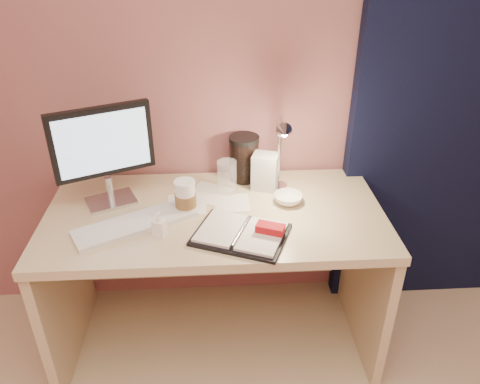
{
  "coord_description": "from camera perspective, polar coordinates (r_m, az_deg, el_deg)",
  "views": [
    {
      "loc": [
        0.01,
        -0.26,
        1.77
      ],
      "look_at": [
        0.1,
        1.33,
        0.85
      ],
      "focal_mm": 35.0,
      "sensor_mm": 36.0,
      "label": 1
    }
  ],
  "objects": [
    {
      "name": "lotion_bottle",
      "position": [
        1.8,
        -9.84,
        -3.87
      ],
      "size": [
        0.06,
        0.06,
        0.1
      ],
      "primitive_type": "imported",
      "rotation": [
        0.0,
        0.0,
        -0.36
      ],
      "color": "white",
      "rests_on": "desk"
    },
    {
      "name": "room",
      "position": [
        2.26,
        21.98,
        11.58
      ],
      "size": [
        3.5,
        3.5,
        3.5
      ],
      "color": "#C6B28E",
      "rests_on": "ground"
    },
    {
      "name": "keyboard",
      "position": [
        1.89,
        -12.58,
        -3.77
      ],
      "size": [
        0.49,
        0.36,
        0.02
      ],
      "primitive_type": "cube",
      "rotation": [
        0.0,
        0.0,
        0.49
      ],
      "color": "white",
      "rests_on": "desk"
    },
    {
      "name": "clear_cup",
      "position": [
        2.04,
        -1.6,
        1.84
      ],
      "size": [
        0.09,
        0.09,
        0.15
      ],
      "primitive_type": "cylinder",
      "color": "white",
      "rests_on": "desk"
    },
    {
      "name": "paper_b",
      "position": [
        2.0,
        -1.0,
        -1.33
      ],
      "size": [
        0.15,
        0.15,
        0.0
      ],
      "primitive_type": "cube",
      "rotation": [
        0.0,
        0.0,
        -0.01
      ],
      "color": "white",
      "rests_on": "desk"
    },
    {
      "name": "planner",
      "position": [
        1.79,
        0.42,
        -5.04
      ],
      "size": [
        0.41,
        0.36,
        0.05
      ],
      "rotation": [
        0.0,
        0.0,
        -0.39
      ],
      "color": "black",
      "rests_on": "desk"
    },
    {
      "name": "product_box",
      "position": [
        2.07,
        3.1,
        2.5
      ],
      "size": [
        0.13,
        0.12,
        0.17
      ],
      "primitive_type": "cube",
      "rotation": [
        0.0,
        0.0,
        -0.32
      ],
      "color": "beige",
      "rests_on": "desk"
    },
    {
      "name": "dark_jar",
      "position": [
        2.15,
        0.48,
        3.89
      ],
      "size": [
        0.13,
        0.13,
        0.19
      ],
      "primitive_type": "cylinder",
      "color": "black",
      "rests_on": "desk"
    },
    {
      "name": "bowl",
      "position": [
        2.0,
        5.89,
        -0.82
      ],
      "size": [
        0.16,
        0.16,
        0.04
      ],
      "primitive_type": "imported",
      "rotation": [
        0.0,
        0.0,
        0.37
      ],
      "color": "white",
      "rests_on": "desk"
    },
    {
      "name": "paper_c",
      "position": [
        2.07,
        -3.83,
        -0.18
      ],
      "size": [
        0.23,
        0.23,
        0.0
      ],
      "primitive_type": "cube",
      "rotation": [
        0.0,
        0.0,
        1.09
      ],
      "color": "white",
      "rests_on": "desk"
    },
    {
      "name": "desk",
      "position": [
        2.13,
        -2.95,
        -6.48
      ],
      "size": [
        1.4,
        0.7,
        0.73
      ],
      "color": "#C2AE89",
      "rests_on": "ground"
    },
    {
      "name": "desk_lamp",
      "position": [
        1.94,
        5.31,
        5.07
      ],
      "size": [
        0.08,
        0.22,
        0.36
      ],
      "rotation": [
        0.0,
        0.0,
        -0.03
      ],
      "color": "silver",
      "rests_on": "desk"
    },
    {
      "name": "paper_a",
      "position": [
        2.0,
        -6.53,
        -1.53
      ],
      "size": [
        0.17,
        0.17,
        0.0
      ],
      "primitive_type": "cube",
      "rotation": [
        0.0,
        0.0,
        0.0
      ],
      "color": "white",
      "rests_on": "desk"
    },
    {
      "name": "coffee_cup",
      "position": [
        1.92,
        -6.67,
        -0.66
      ],
      "size": [
        0.09,
        0.09,
        0.14
      ],
      "color": "white",
      "rests_on": "desk"
    },
    {
      "name": "monitor",
      "position": [
        1.96,
        -16.42,
        5.21
      ],
      "size": [
        0.38,
        0.21,
        0.43
      ],
      "rotation": [
        0.0,
        0.0,
        0.42
      ],
      "color": "silver",
      "rests_on": "desk"
    }
  ]
}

